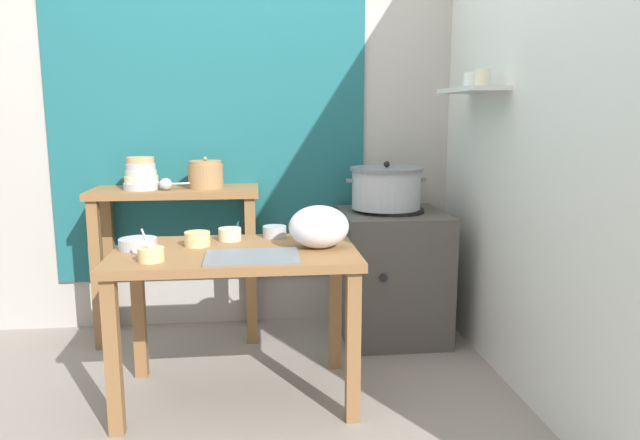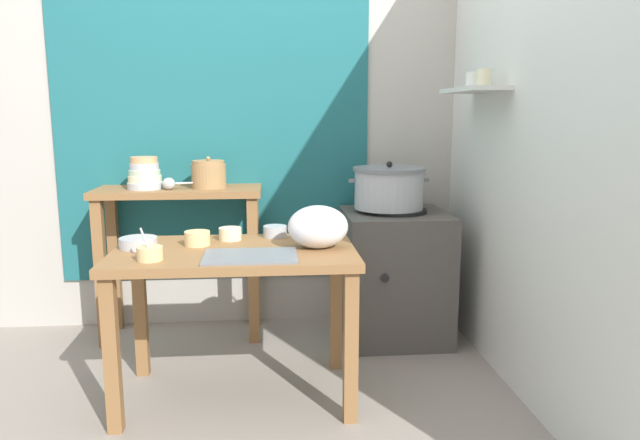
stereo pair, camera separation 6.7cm
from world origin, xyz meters
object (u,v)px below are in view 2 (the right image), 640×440
Objects in this scene: plastic_bag at (318,227)px; clay_pot at (209,174)px; prep_table at (235,272)px; back_shelf_table at (180,225)px; serving_tray at (250,256)px; prep_bowl_2 at (230,233)px; prep_bowl_0 at (197,238)px; prep_bowl_5 at (275,231)px; bowl_stack_enamel at (145,175)px; stove_block at (394,274)px; prep_bowl_3 at (138,242)px; prep_bowl_4 at (317,231)px; steamer_pot at (389,188)px; ladle at (171,184)px; prep_bowl_1 at (150,253)px.

clay_pot is at bearing 124.06° from plastic_bag.
prep_table is 1.15× the size of back_shelf_table.
clay_pot reaches higher than back_shelf_table.
serving_tray is 0.38m from prep_bowl_2.
prep_table is at bearing -77.12° from clay_pot.
back_shelf_table is 0.77m from prep_bowl_0.
serving_tray is 3.40× the size of prep_bowl_5.
bowl_stack_enamel is (-0.36, -0.02, 0.00)m from clay_pot.
stove_block is (0.90, 0.70, -0.23)m from prep_table.
prep_bowl_4 is (0.84, 0.15, 0.01)m from prep_bowl_3.
bowl_stack_enamel reaches higher than steamer_pot.
plastic_bag reaches higher than serving_tray.
ladle reaches higher than plastic_bag.
steamer_pot is (-0.04, 0.02, 0.52)m from stove_block.
prep_bowl_5 is at bearing -46.07° from back_shelf_table.
prep_bowl_3 is at bearing -161.13° from prep_bowl_2.
clay_pot is 0.73m from prep_bowl_5.
steamer_pot reaches higher than prep_bowl_3.
prep_bowl_5 is at bearing 24.19° from prep_bowl_0.
prep_bowl_1 is 0.26m from prep_bowl_3.
prep_table is at bearing -126.83° from prep_bowl_5.
prep_bowl_2 is 0.23m from prep_bowl_5.
plastic_bag is (-0.48, -0.73, -0.08)m from steamer_pot.
prep_bowl_5 is (-0.67, -0.47, -0.15)m from steamer_pot.
clay_pot is 0.22m from ladle.
serving_tray is at bearing -73.57° from prep_bowl_2.
bowl_stack_enamel reaches higher than clay_pot.
steamer_pot reaches higher than prep_bowl_2.
prep_bowl_1 is (0.05, -0.94, -0.18)m from ladle.
bowl_stack_enamel reaches higher than ladle.
prep_bowl_5 is (0.53, 0.44, -0.00)m from prep_bowl_1.
prep_bowl_5 is at bearing -56.78° from clay_pot.
bowl_stack_enamel reaches higher than prep_bowl_4.
prep_bowl_4 is 0.21m from prep_bowl_5.
prep_bowl_1 is at bearing -98.57° from clay_pot.
clay_pot is at bearing 71.90° from prep_bowl_3.
prep_bowl_5 is (0.37, 0.16, -0.01)m from prep_bowl_0.
clay_pot is at bearing 123.22° from prep_bowl_5.
plastic_bag is (0.57, -0.84, -0.16)m from clay_pot.
prep_bowl_5 reaches higher than prep_bowl_3.
stove_block and prep_bowl_2 have the same top height.
back_shelf_table is 8.17× the size of prep_bowl_5.
prep_bowl_4 is at bearing 50.07° from serving_tray.
prep_bowl_1 is at bearing -166.73° from plastic_bag.
clay_pot is 0.77m from prep_bowl_0.
ladle is at bearing 178.29° from steamer_pot.
prep_table is 7.92× the size of prep_bowl_1.
prep_bowl_5 is at bearing 169.04° from prep_bowl_4.
steamer_pot is 2.74× the size of prep_bowl_3.
clay_pot reaches higher than prep_bowl_2.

